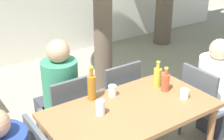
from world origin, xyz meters
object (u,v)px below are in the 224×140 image
object	(u,v)px
person_seated_1	(218,93)
person_seated_2	(58,97)
dining_table_front	(131,116)
drinking_glass_1	(100,108)
patio_chair_2	(69,111)
oil_cruet_1	(157,77)
patio_chair_1	(204,101)
patio_chair_3	(117,94)
drinking_glass_2	(184,94)
soda_bottle_0	(165,82)
drinking_glass_0	(112,91)
amber_bottle_2	(92,87)

from	to	relation	value
person_seated_1	person_seated_2	distance (m)	1.74
dining_table_front	drinking_glass_1	bearing A→B (deg)	166.02
patio_chair_2	drinking_glass_1	world-z (taller)	patio_chair_2
oil_cruet_1	patio_chair_2	bearing A→B (deg)	149.10
patio_chair_1	patio_chair_3	bearing A→B (deg)	46.79
patio_chair_1	drinking_glass_2	size ratio (longest dim) A/B	10.24
dining_table_front	patio_chair_1	xyz separation A→B (m)	(0.98, 0.00, -0.17)
soda_bottle_0	dining_table_front	bearing A→B (deg)	-171.07
soda_bottle_0	drinking_glass_0	size ratio (longest dim) A/B	2.30
dining_table_front	person_seated_2	distance (m)	0.92
dining_table_front	amber_bottle_2	world-z (taller)	amber_bottle_2
drinking_glass_0	drinking_glass_2	bearing A→B (deg)	-38.12
patio_chair_3	patio_chair_1	bearing A→B (deg)	136.79
patio_chair_3	drinking_glass_2	size ratio (longest dim) A/B	10.24
patio_chair_1	patio_chair_2	world-z (taller)	same
amber_bottle_2	drinking_glass_0	xyz separation A→B (m)	(0.19, -0.05, -0.07)
patio_chair_2	amber_bottle_2	xyz separation A→B (m)	(0.10, -0.31, 0.38)
drinking_glass_1	drinking_glass_2	size ratio (longest dim) A/B	1.49
dining_table_front	soda_bottle_0	xyz separation A→B (m)	(0.46, 0.07, 0.18)
amber_bottle_2	patio_chair_1	bearing A→B (deg)	-15.52
person_seated_2	drinking_glass_0	bearing A→B (deg)	115.74
drinking_glass_0	patio_chair_3	bearing A→B (deg)	49.42
patio_chair_2	amber_bottle_2	distance (m)	0.50
person_seated_1	soda_bottle_0	distance (m)	0.82
person_seated_2	soda_bottle_0	size ratio (longest dim) A/B	4.99
patio_chair_2	drinking_glass_0	bearing A→B (deg)	128.12
person_seated_1	person_seated_2	size ratio (longest dim) A/B	0.96
patio_chair_3	patio_chair_2	bearing A→B (deg)	0.00
drinking_glass_0	drinking_glass_1	world-z (taller)	drinking_glass_1
soda_bottle_0	patio_chair_1	bearing A→B (deg)	-7.93
amber_bottle_2	drinking_glass_0	size ratio (longest dim) A/B	3.08
amber_bottle_2	drinking_glass_1	distance (m)	0.28
person_seated_1	drinking_glass_0	bearing A→B (deg)	77.33
patio_chair_1	person_seated_1	size ratio (longest dim) A/B	0.76
drinking_glass_1	patio_chair_1	bearing A→B (deg)	-3.15
patio_chair_1	person_seated_1	bearing A→B (deg)	-90.00
patio_chair_3	drinking_glass_1	bearing A→B (deg)	44.69
patio_chair_2	drinking_glass_1	xyz separation A→B (m)	(0.02, -0.57, 0.32)
patio_chair_1	patio_chair_2	distance (m)	1.43
amber_bottle_2	soda_bottle_0	bearing A→B (deg)	-21.11
patio_chair_1	oil_cruet_1	world-z (taller)	oil_cruet_1
dining_table_front	soda_bottle_0	bearing A→B (deg)	8.93
oil_cruet_1	drinking_glass_2	bearing A→B (deg)	-81.36
person_seated_1	amber_bottle_2	size ratio (longest dim) A/B	3.59
patio_chair_3	person_seated_2	world-z (taller)	person_seated_2
amber_bottle_2	drinking_glass_2	size ratio (longest dim) A/B	3.73
person_seated_2	drinking_glass_2	size ratio (longest dim) A/B	13.91
person_seated_2	drinking_glass_2	bearing A→B (deg)	128.85
oil_cruet_1	drinking_glass_1	world-z (taller)	oil_cruet_1
patio_chair_1	drinking_glass_2	distance (m)	0.57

